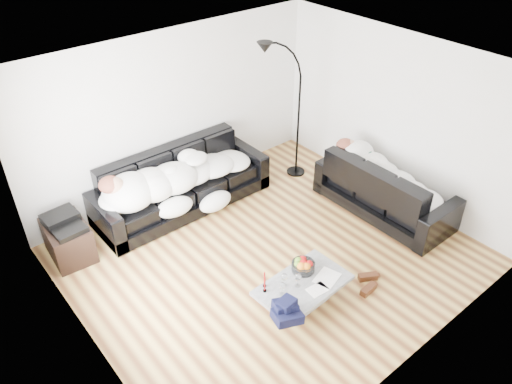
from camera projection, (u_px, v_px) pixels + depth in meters
ground at (270, 255)px, 6.88m from camera, size 5.00×5.00×0.00m
wall_back at (174, 114)px, 7.57m from camera, size 5.00×0.02×2.60m
wall_left at (77, 265)px, 4.83m from camera, size 0.02×4.50×2.60m
wall_right at (397, 118)px, 7.46m from camera, size 0.02×4.50×2.60m
ceiling at (274, 75)px, 5.41m from camera, size 5.00×5.00×0.00m
sofa_back at (182, 182)px, 7.59m from camera, size 2.74×0.95×0.90m
sofa_right at (385, 187)px, 7.50m from camera, size 0.91×2.12×0.86m
sleeper_back at (182, 172)px, 7.44m from camera, size 2.32×0.80×0.46m
sleeper_right at (388, 175)px, 7.38m from camera, size 0.77×1.81×0.44m
teal_cushion at (352, 155)px, 7.72m from camera, size 0.42×0.38×0.20m
coffee_table at (302, 293)px, 6.06m from camera, size 1.17×0.72×0.33m
fruit_bowl at (303, 265)px, 6.11m from camera, size 0.32×0.32×0.18m
wine_glass_a at (284, 280)px, 5.89m from camera, size 0.10×0.10×0.19m
wine_glass_b at (282, 289)px, 5.77m from camera, size 0.08×0.08×0.19m
wine_glass_c at (298, 280)px, 5.88m from camera, size 0.09×0.09×0.19m
candle_left at (265, 284)px, 5.80m from camera, size 0.05×0.05×0.23m
candle_right at (264, 280)px, 5.87m from camera, size 0.05×0.05×0.22m
newspaper_a at (327, 278)px, 6.04m from camera, size 0.38×0.33×0.01m
newspaper_b at (318, 289)px, 5.88m from camera, size 0.26×0.20×0.01m
navy_jacket at (288, 306)px, 5.46m from camera, size 0.34×0.28×0.17m
shoes at (368, 283)px, 6.37m from camera, size 0.46×0.36×0.10m
av_cabinet at (68, 240)px, 6.75m from camera, size 0.57×0.78×0.51m
stereo at (63, 221)px, 6.57m from camera, size 0.46×0.37×0.13m
floor_lamp at (299, 116)px, 8.04m from camera, size 0.84×0.58×2.14m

